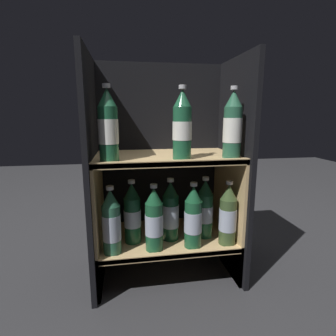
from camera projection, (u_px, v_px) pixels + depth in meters
ground_plane at (173, 296)px, 1.05m from camera, size 6.00×6.00×0.00m
fridge_back_wall at (160, 163)px, 1.31m from camera, size 0.63×0.02×0.95m
fridge_side_left at (93, 174)px, 1.08m from camera, size 0.02×0.39×0.95m
fridge_side_right at (233, 169)px, 1.17m from camera, size 0.02×0.39×0.95m
shelf_lower at (166, 242)px, 1.18m from camera, size 0.59×0.35×0.18m
shelf_upper at (166, 190)px, 1.14m from camera, size 0.59×0.35×0.55m
bottle_upper_front_0 at (108, 127)px, 0.93m from camera, size 0.07×0.07×0.27m
bottle_upper_front_1 at (182, 126)px, 0.98m from camera, size 0.07×0.07×0.27m
bottle_upper_front_2 at (233, 126)px, 1.01m from camera, size 0.07×0.07×0.27m
bottle_lower_front_0 at (111, 224)px, 1.01m from camera, size 0.07×0.07×0.27m
bottle_lower_front_1 at (154, 221)px, 1.03m from camera, size 0.07×0.07×0.27m
bottle_lower_front_2 at (193, 218)px, 1.06m from camera, size 0.07×0.07×0.27m
bottle_lower_front_3 at (228, 216)px, 1.08m from camera, size 0.07×0.07×0.27m
bottle_lower_back_0 at (132, 214)px, 1.10m from camera, size 0.07×0.07×0.27m
bottle_lower_back_1 at (170, 212)px, 1.12m from camera, size 0.07×0.07×0.27m
bottle_lower_back_2 at (205, 210)px, 1.15m from camera, size 0.07×0.07×0.27m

